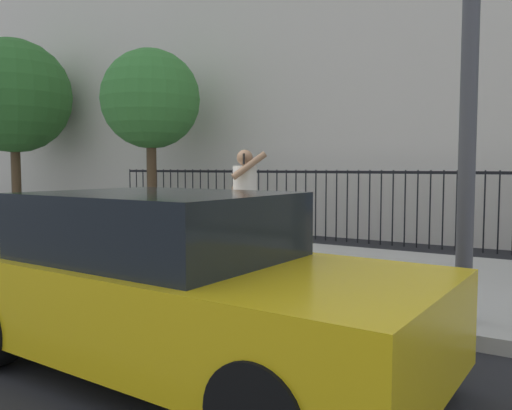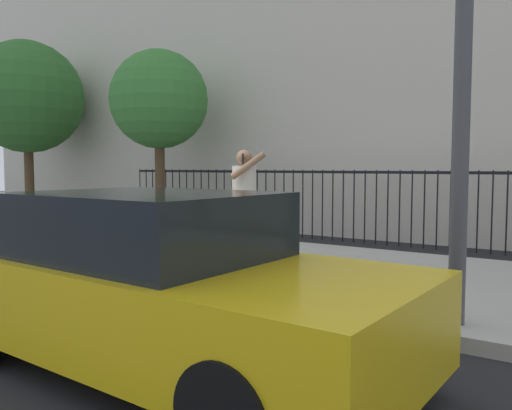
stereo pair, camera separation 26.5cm
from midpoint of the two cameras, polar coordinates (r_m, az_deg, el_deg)
The scene contains 8 objects.
ground_plane at distance 7.27m, azimuth -12.37°, elevation -9.15°, with size 60.00×60.00×0.00m, color black.
sidewalk at distance 8.88m, azimuth -2.02°, elevation -6.13°, with size 28.00×4.40×0.15m, color #B2ADA3.
iron_fence at distance 11.95m, azimuth 8.43°, elevation 1.04°, with size 12.03×0.04×1.60m.
taxi_yellow at distance 4.39m, azimuth -8.70°, elevation -8.50°, with size 4.27×1.99×1.45m.
pedestrian_on_phone at distance 7.42m, azimuth -0.32°, elevation 0.39°, with size 0.71×0.67×1.75m.
street_bench at distance 12.06m, azimuth -15.38°, elevation -0.80°, with size 1.60×0.45×0.95m.
street_tree_mid at distance 13.46m, azimuth -9.95°, elevation 11.17°, with size 2.45×2.45×4.56m.
street_tree_far at distance 17.63m, azimuth -23.28°, elevation 10.70°, with size 3.39×3.39×5.48m.
Camera 2 is at (5.24, -4.81, 1.66)m, focal length 36.75 mm.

